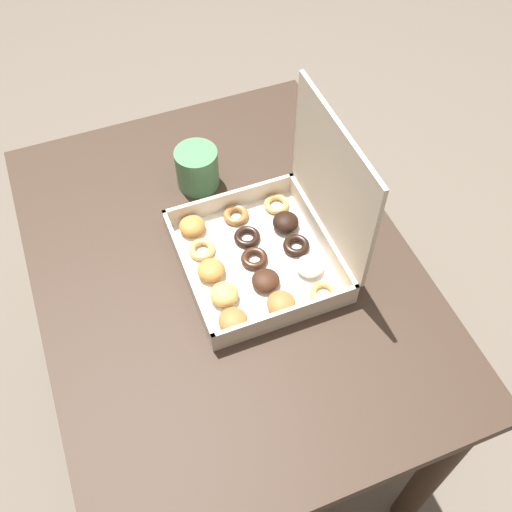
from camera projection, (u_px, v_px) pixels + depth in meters
name	position (u px, v px, depth m)	size (l,w,h in m)	color
ground_plane	(235.00, 409.00, 1.73)	(8.00, 8.00, 0.00)	#6B6054
dining_table	(227.00, 299.00, 1.25)	(0.94, 0.71, 0.72)	#38281E
donut_box	(273.00, 241.00, 1.12)	(0.30, 0.29, 0.30)	silver
coffee_mug	(197.00, 167.00, 1.25)	(0.09, 0.09, 0.09)	#4C8456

